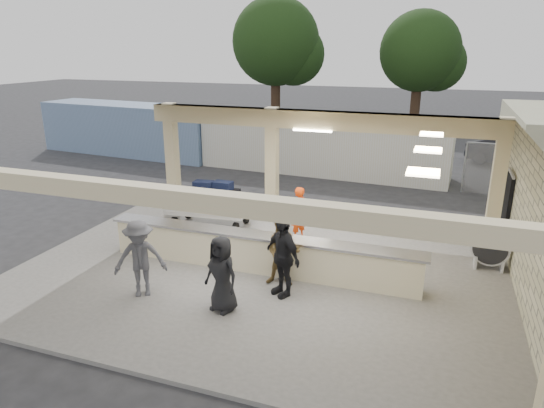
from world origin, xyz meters
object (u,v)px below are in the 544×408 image
at_px(passenger_d, 222,274).
at_px(luggage_cart, 209,202).
at_px(baggage_handler, 298,214).
at_px(baggage_counter, 259,253).
at_px(car_dark, 512,153).
at_px(passenger_b, 282,256).
at_px(container_blue, 130,129).
at_px(container_white, 322,146).
at_px(drum_fan, 491,247).
at_px(passenger_a, 283,252).
at_px(passenger_c, 140,258).

bearing_deg(passenger_d, luggage_cart, 138.12).
bearing_deg(baggage_handler, baggage_counter, 16.74).
xyz_separation_m(luggage_cart, car_dark, (9.88, 12.20, -0.21)).
height_order(luggage_cart, passenger_b, passenger_b).
bearing_deg(container_blue, baggage_handler, -32.00).
bearing_deg(passenger_d, container_white, 113.25).
height_order(luggage_cart, drum_fan, luggage_cart).
relative_size(baggage_handler, container_white, 0.14).
distance_m(drum_fan, container_blue, 19.59).
distance_m(baggage_handler, passenger_d, 4.37).
relative_size(luggage_cart, container_blue, 0.26).
height_order(drum_fan, passenger_a, passenger_a).
xyz_separation_m(passenger_a, container_white, (-1.86, 11.29, 0.28)).
xyz_separation_m(baggage_counter, passenger_d, (-0.05, -2.05, 0.36)).
height_order(baggage_counter, container_white, container_white).
relative_size(passenger_a, car_dark, 0.42).
bearing_deg(baggage_counter, passenger_b, -45.94).
xyz_separation_m(passenger_d, car_dark, (7.34, 16.72, -0.27)).
height_order(passenger_c, car_dark, passenger_c).
xyz_separation_m(passenger_c, car_dark, (9.34, 16.73, -0.33)).
distance_m(passenger_d, container_blue, 17.83).
distance_m(car_dark, container_white, 9.22).
bearing_deg(drum_fan, passenger_d, -136.04).
bearing_deg(passenger_a, baggage_counter, 137.24).
distance_m(passenger_b, container_blue, 17.73).
xyz_separation_m(baggage_counter, drum_fan, (5.50, 2.11, 0.07)).
bearing_deg(baggage_handler, passenger_a, 34.58).
xyz_separation_m(passenger_b, car_dark, (6.34, 15.65, -0.37)).
height_order(passenger_a, container_blue, container_blue).
height_order(passenger_d, container_blue, container_blue).
bearing_deg(passenger_d, passenger_b, 66.07).
xyz_separation_m(drum_fan, container_white, (-6.55, 8.66, 0.56)).
bearing_deg(luggage_cart, passenger_c, -88.59).
bearing_deg(container_white, drum_fan, -49.32).
xyz_separation_m(passenger_c, passenger_d, (2.01, 0.01, -0.06)).
height_order(baggage_counter, passenger_a, passenger_a).
distance_m(luggage_cart, car_dark, 15.70).
relative_size(drum_fan, car_dark, 0.26).
bearing_deg(baggage_handler, car_dark, 175.71).
bearing_deg(drum_fan, baggage_counter, -151.94).
bearing_deg(baggage_handler, container_blue, -102.06).
relative_size(drum_fan, passenger_d, 0.62).
xyz_separation_m(drum_fan, car_dark, (1.79, 12.56, 0.01)).
bearing_deg(luggage_cart, car_dark, 45.70).
bearing_deg(passenger_d, passenger_a, 79.53).
distance_m(luggage_cart, passenger_c, 4.56).
bearing_deg(container_white, passenger_c, -90.91).
bearing_deg(container_white, passenger_b, -76.78).
bearing_deg(passenger_c, container_white, 55.11).
height_order(baggage_handler, container_blue, container_blue).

